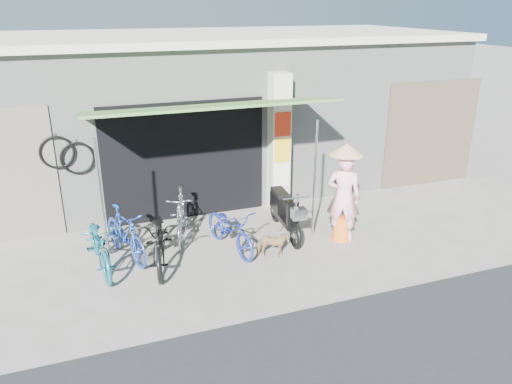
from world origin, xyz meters
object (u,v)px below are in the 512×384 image
object	(u,v)px
nun	(344,194)
bike_blue	(125,234)
bike_navy	(230,229)
street_dog	(273,244)
bike_silver	(181,215)
moped	(284,212)
bike_teal	(100,244)
bike_black	(160,239)

from	to	relation	value
nun	bike_blue	bearing A→B (deg)	24.94
bike_blue	bike_navy	bearing A→B (deg)	-28.67
bike_blue	street_dog	world-z (taller)	bike_blue
bike_silver	moped	distance (m)	2.04
bike_teal	bike_silver	bearing A→B (deg)	18.14
bike_black	nun	xyz separation A→B (m)	(3.49, -0.20, 0.46)
bike_teal	nun	bearing A→B (deg)	-11.34
bike_black	moped	bearing A→B (deg)	19.98
bike_navy	moped	xyz separation A→B (m)	(1.22, 0.31, 0.04)
bike_teal	street_dog	distance (m)	3.03
moped	bike_silver	bearing A→B (deg)	171.35
bike_teal	bike_navy	size ratio (longest dim) A/B	1.11
bike_silver	bike_navy	distance (m)	1.09
bike_silver	bike_navy	xyz separation A→B (m)	(0.76, -0.79, -0.07)
bike_silver	moped	bearing A→B (deg)	1.33
bike_teal	bike_blue	distance (m)	0.52
bike_teal	bike_blue	world-z (taller)	bike_blue
bike_teal	nun	size ratio (longest dim) A/B	0.93
bike_teal	street_dog	world-z (taller)	bike_teal
bike_black	bike_navy	distance (m)	1.33
bike_blue	bike_navy	world-z (taller)	bike_blue
bike_silver	bike_blue	bearing A→B (deg)	-143.19
nun	street_dog	bearing A→B (deg)	42.52
bike_black	street_dog	world-z (taller)	bike_black
bike_black	moped	distance (m)	2.58
bike_silver	moped	size ratio (longest dim) A/B	0.92
street_dog	nun	distance (m)	1.70
street_dog	bike_silver	bearing A→B (deg)	66.04
bike_navy	nun	size ratio (longest dim) A/B	0.84
bike_navy	moped	size ratio (longest dim) A/B	0.90
bike_navy	bike_black	bearing A→B (deg)	172.80
bike_teal	bike_silver	size ratio (longest dim) A/B	1.08
bike_teal	bike_silver	world-z (taller)	bike_silver
bike_black	bike_silver	distance (m)	1.08
street_dog	nun	size ratio (longest dim) A/B	0.31
bike_blue	bike_teal	bearing A→B (deg)	-168.85
bike_black	street_dog	distance (m)	2.01
bike_teal	bike_navy	xyz separation A→B (m)	(2.32, -0.08, -0.05)
bike_black	nun	world-z (taller)	nun
bike_black	bike_blue	bearing A→B (deg)	149.32
bike_silver	nun	distance (m)	3.16
bike_teal	bike_black	xyz separation A→B (m)	(1.00, -0.21, 0.02)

